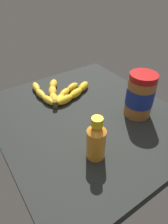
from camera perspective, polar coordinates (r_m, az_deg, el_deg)
ground_plane at (r=77.04cm, az=0.53°, el=-1.79°), size 72.30×64.27×3.89cm
banana_bunch at (r=86.34cm, az=-7.07°, el=5.57°), size 23.03×24.36×3.42cm
peanut_butter_jar at (r=74.15cm, az=15.85°, el=4.60°), size 10.01×10.01×16.80cm
honey_bottle at (r=56.61cm, az=3.54°, el=-8.09°), size 5.62×5.62×14.44cm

